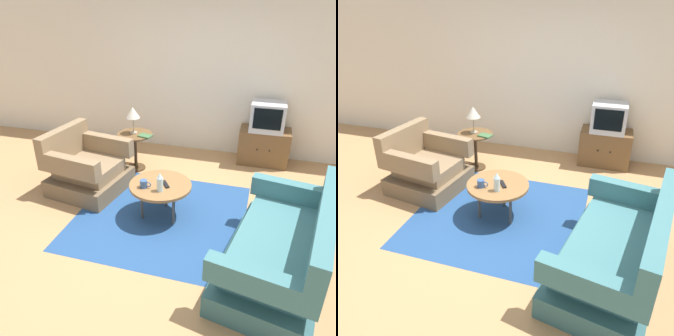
# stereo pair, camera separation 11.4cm
# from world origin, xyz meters

# --- Properties ---
(ground_plane) EXTENTS (16.00, 16.00, 0.00)m
(ground_plane) POSITION_xyz_m (0.00, 0.00, 0.00)
(ground_plane) COLOR #AD7F51
(back_wall) EXTENTS (9.00, 0.12, 2.70)m
(back_wall) POSITION_xyz_m (0.00, 2.36, 1.35)
(back_wall) COLOR beige
(back_wall) RESTS_ON ground
(area_rug) EXTENTS (2.05, 1.99, 0.00)m
(area_rug) POSITION_xyz_m (-0.07, 0.12, 0.00)
(area_rug) COLOR navy
(area_rug) RESTS_ON ground
(armchair) EXTENTS (1.04, 1.06, 0.85)m
(armchair) POSITION_xyz_m (-1.27, 0.48, 0.30)
(armchair) COLOR brown
(armchair) RESTS_ON ground
(couch) EXTENTS (1.15, 1.76, 0.89)m
(couch) POSITION_xyz_m (1.33, -0.50, 0.29)
(couch) COLOR #325C60
(couch) RESTS_ON ground
(coffee_table) EXTENTS (0.75, 0.75, 0.46)m
(coffee_table) POSITION_xyz_m (-0.07, 0.12, 0.42)
(coffee_table) COLOR olive
(coffee_table) RESTS_ON ground
(side_table) EXTENTS (0.54, 0.54, 0.59)m
(side_table) POSITION_xyz_m (-0.83, 1.26, 0.43)
(side_table) COLOR brown
(side_table) RESTS_ON ground
(tv_stand) EXTENTS (0.78, 0.47, 0.57)m
(tv_stand) POSITION_xyz_m (1.08, 2.03, 0.29)
(tv_stand) COLOR brown
(tv_stand) RESTS_ON ground
(television) EXTENTS (0.51, 0.44, 0.44)m
(television) POSITION_xyz_m (1.08, 2.01, 0.79)
(television) COLOR #B7B7BC
(television) RESTS_ON tv_stand
(table_lamp) EXTENTS (0.21, 0.21, 0.41)m
(table_lamp) POSITION_xyz_m (-0.85, 1.27, 0.90)
(table_lamp) COLOR #9E937A
(table_lamp) RESTS_ON side_table
(vase) EXTENTS (0.07, 0.07, 0.23)m
(vase) POSITION_xyz_m (-0.02, -0.03, 0.57)
(vase) COLOR silver
(vase) RESTS_ON coffee_table
(mug) EXTENTS (0.14, 0.09, 0.09)m
(mug) POSITION_xyz_m (-0.23, -0.01, 0.50)
(mug) COLOR #335184
(mug) RESTS_ON coffee_table
(tv_remote_dark) EXTENTS (0.13, 0.17, 0.02)m
(tv_remote_dark) POSITION_xyz_m (-0.00, 0.11, 0.47)
(tv_remote_dark) COLOR black
(tv_remote_dark) RESTS_ON coffee_table
(book) EXTENTS (0.22, 0.18, 0.02)m
(book) POSITION_xyz_m (-0.64, 1.19, 0.60)
(book) COLOR #3D663D
(book) RESTS_ON side_table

